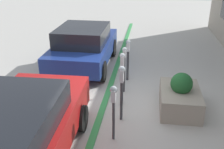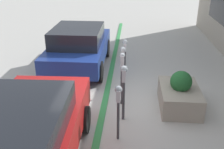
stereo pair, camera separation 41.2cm
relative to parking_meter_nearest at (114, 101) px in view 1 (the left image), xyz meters
The scene contains 10 objects.
ground_plane 1.85m from the parking_meter_nearest, 14.05° to the left, with size 40.00×40.00×0.00m, color #ADAAA3.
curb_strip 1.86m from the parking_meter_nearest, 16.84° to the left, with size 19.00×0.16×0.04m.
parking_meter_nearest is the anchor object (origin of this frame).
parking_meter_second 0.79m from the parking_meter_nearest, ahead, with size 0.20×0.17×1.45m.
parking_meter_middle 1.54m from the parking_meter_nearest, ahead, with size 0.17×0.14×1.49m.
parking_meter_fourth 2.27m from the parking_meter_nearest, ahead, with size 0.17×0.15×1.41m.
parking_meter_farthest 3.12m from the parking_meter_nearest, ahead, with size 0.18×0.15×1.37m.
planter_box 2.24m from the parking_meter_nearest, 46.14° to the right, with size 1.51×1.02×1.04m.
parked_car_front 2.06m from the parking_meter_nearest, 126.40° to the left, with size 4.57×1.98×1.48m.
parked_car_middle 4.40m from the parking_meter_nearest, 22.12° to the left, with size 3.91×1.95×1.52m.
Camera 1 is at (-6.25, -1.04, 3.73)m, focal length 42.00 mm.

